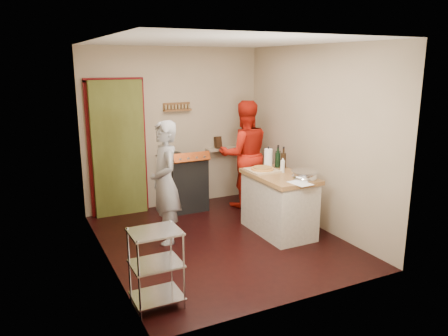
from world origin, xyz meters
The scene contains 10 objects.
floor centered at (0.00, 0.00, 0.00)m, with size 3.50×3.50×0.00m, color black.
back_wall centered at (-0.64, 1.78, 1.13)m, with size 3.00×0.44×2.60m.
left_wall centered at (-1.50, 0.00, 1.30)m, with size 0.04×3.50×2.60m, color tan.
right_wall centered at (1.50, 0.00, 1.30)m, with size 0.04×3.50×2.60m, color tan.
ceiling centered at (0.00, 0.00, 2.61)m, with size 3.00×3.50×0.02m, color white.
stove centered at (0.05, 1.42, 0.45)m, with size 0.60×0.63×1.00m.
wire_shelving centered at (-1.28, -1.20, 0.44)m, with size 0.48×0.40×0.80m.
island centered at (0.85, -0.11, 0.45)m, with size 0.67×1.23×1.16m.
person_stripe centered at (-0.66, 0.31, 0.82)m, with size 0.59×0.39×1.63m, color #A9A9AE.
person_red centered at (1.00, 1.16, 0.88)m, with size 0.86×0.67×1.76m, color #B6190C.
Camera 1 is at (-2.41, -4.99, 2.35)m, focal length 35.00 mm.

